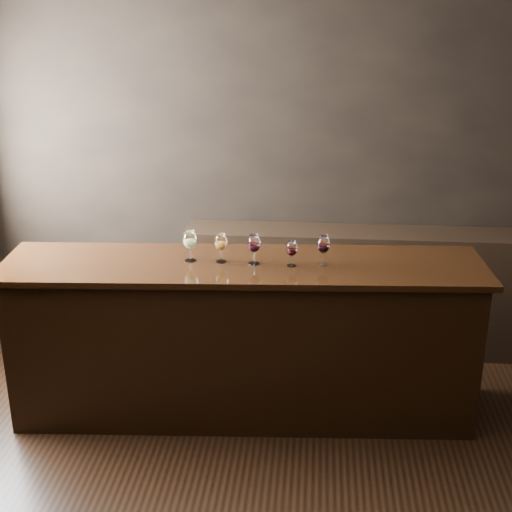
# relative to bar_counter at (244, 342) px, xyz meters

# --- Properties ---
(ground) EXTENTS (5.00, 5.00, 0.00)m
(ground) POSITION_rel_bar_counter_xyz_m (0.11, -0.98, -0.55)
(ground) COLOR black
(ground) RESTS_ON ground
(room_shell) EXTENTS (5.02, 4.52, 2.81)m
(room_shell) POSITION_rel_bar_counter_xyz_m (-0.12, -0.86, 1.26)
(room_shell) COLOR black
(room_shell) RESTS_ON ground
(bar_counter) EXTENTS (3.16, 0.87, 1.09)m
(bar_counter) POSITION_rel_bar_counter_xyz_m (0.00, 0.00, 0.00)
(bar_counter) COLOR black
(bar_counter) RESTS_ON ground
(bar_top) EXTENTS (3.27, 0.95, 0.04)m
(bar_top) POSITION_rel_bar_counter_xyz_m (0.00, 0.00, 0.57)
(bar_top) COLOR black
(bar_top) RESTS_ON bar_counter
(back_bar_shelf) EXTENTS (2.87, 0.40, 1.03)m
(back_bar_shelf) POSITION_rel_bar_counter_xyz_m (0.86, 1.05, -0.03)
(back_bar_shelf) COLOR black
(back_bar_shelf) RESTS_ON ground
(glass_white) EXTENTS (0.09, 0.09, 0.21)m
(glass_white) POSITION_rel_bar_counter_xyz_m (-0.36, 0.01, 0.73)
(glass_white) COLOR white
(glass_white) RESTS_ON bar_top
(glass_amber) EXTENTS (0.08, 0.08, 0.20)m
(glass_amber) POSITION_rel_bar_counter_xyz_m (-0.15, 0.01, 0.72)
(glass_amber) COLOR white
(glass_amber) RESTS_ON bar_top
(glass_red_a) EXTENTS (0.09, 0.09, 0.20)m
(glass_red_a) POSITION_rel_bar_counter_xyz_m (0.07, -0.01, 0.73)
(glass_red_a) COLOR white
(glass_red_a) RESTS_ON bar_top
(glass_red_b) EXTENTS (0.07, 0.07, 0.17)m
(glass_red_b) POSITION_rel_bar_counter_xyz_m (0.33, -0.03, 0.70)
(glass_red_b) COLOR white
(glass_red_b) RESTS_ON bar_top
(glass_red_c) EXTENTS (0.09, 0.09, 0.20)m
(glass_red_c) POSITION_rel_bar_counter_xyz_m (0.53, 0.01, 0.72)
(glass_red_c) COLOR white
(glass_red_c) RESTS_ON bar_top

